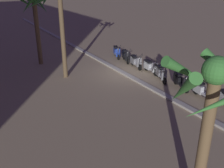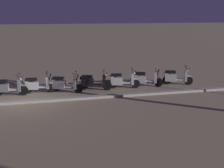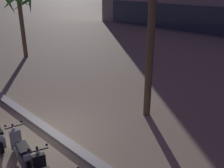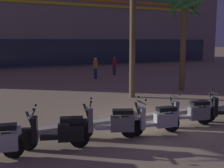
{
  "view_description": "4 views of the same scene",
  "coord_description": "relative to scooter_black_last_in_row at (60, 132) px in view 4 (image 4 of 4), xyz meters",
  "views": [
    {
      "loc": [
        -13.92,
        9.51,
        6.18
      ],
      "look_at": [
        -3.42,
        3.25,
        1.08
      ],
      "focal_mm": 40.68,
      "sensor_mm": 36.0,
      "label": 1
    },
    {
      "loc": [
        -1.15,
        14.45,
        4.27
      ],
      "look_at": [
        -4.06,
        2.18,
        1.17
      ],
      "focal_mm": 46.84,
      "sensor_mm": 36.0,
      "label": 2
    },
    {
      "loc": [
        7.26,
        -3.9,
        5.26
      ],
      "look_at": [
        -0.24,
        3.66,
        1.0
      ],
      "focal_mm": 40.91,
      "sensor_mm": 36.0,
      "label": 3
    },
    {
      "loc": [
        -5.82,
        -8.54,
        2.82
      ],
      "look_at": [
        -0.06,
        3.07,
        0.89
      ],
      "focal_mm": 46.52,
      "sensor_mm": 36.0,
      "label": 4
    }
  ],
  "objects": [
    {
      "name": "ground_plane",
      "position": [
        3.78,
        1.34,
        -0.45
      ],
      "size": [
        200.0,
        200.0,
        0.0
      ],
      "primitive_type": "plane",
      "color": "#9E896B"
    },
    {
      "name": "curb_strip",
      "position": [
        3.78,
        1.63,
        -0.39
      ],
      "size": [
        60.0,
        0.36,
        0.12
      ],
      "primitive_type": "cube",
      "color": "#ADA89E",
      "rests_on": "ground"
    },
    {
      "name": "mall_facade_backdrop",
      "position": [
        6.36,
        30.71,
        7.31
      ],
      "size": [
        45.62,
        15.28,
        15.54
      ],
      "color": "gray",
      "rests_on": "ground"
    },
    {
      "name": "scooter_black_last_in_row",
      "position": [
        0.0,
        0.0,
        0.0
      ],
      "size": [
        1.8,
        0.81,
        1.17
      ],
      "color": "black",
      "rests_on": "ground"
    },
    {
      "name": "scooter_grey_gap_after_mid",
      "position": [
        1.61,
        0.14,
        0.0
      ],
      "size": [
        1.73,
        0.9,
        1.17
      ],
      "color": "black",
      "rests_on": "ground"
    },
    {
      "name": "scooter_silver_mid_front",
      "position": [
        3.05,
        -0.12,
        -0.01
      ],
      "size": [
        1.75,
        0.58,
        1.17
      ],
      "color": "black",
      "rests_on": "ground"
    },
    {
      "name": "scooter_grey_mid_rear",
      "position": [
        4.54,
        0.07,
        -0.0
      ],
      "size": [
        1.8,
        0.68,
        1.17
      ],
      "color": "black",
      "rests_on": "ground"
    },
    {
      "name": "palm_tree_mid_walkway",
      "position": [
        9.01,
        5.91,
        3.51
      ],
      "size": [
        2.33,
        2.37,
        5.25
      ],
      "color": "brown",
      "rests_on": "ground"
    },
    {
      "name": "pedestrian_window_shopping",
      "position": [
        8.86,
        14.36,
        0.34
      ],
      "size": [
        0.34,
        0.46,
        1.51
      ],
      "color": "#2D3351",
      "rests_on": "ground"
    },
    {
      "name": "pedestrian_strolling_near_curb",
      "position": [
        6.49,
        12.79,
        0.38
      ],
      "size": [
        0.34,
        0.34,
        1.59
      ],
      "color": "#2D3351",
      "rests_on": "ground"
    }
  ]
}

